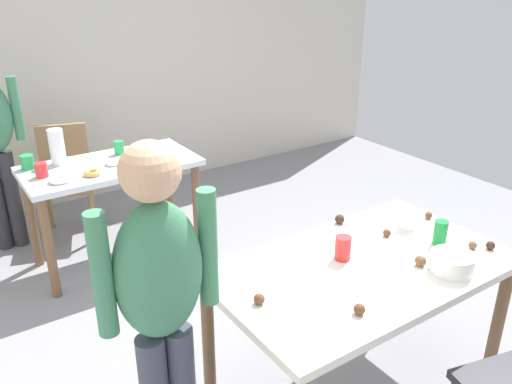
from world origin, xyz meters
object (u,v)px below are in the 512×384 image
at_px(chair_far_table, 66,174).
at_px(dining_table_far, 112,179).
at_px(dining_table_near, 361,281).
at_px(person_girl_near, 161,302).
at_px(soda_can, 440,233).
at_px(pitcher_far, 57,147).
at_px(mixing_bowl, 452,263).

bearing_deg(chair_far_table, dining_table_far, -76.50).
bearing_deg(dining_table_near, chair_far_table, 104.02).
height_order(chair_far_table, person_girl_near, person_girl_near).
distance_m(dining_table_far, chair_far_table, 0.69).
distance_m(dining_table_near, person_girl_near, 1.00).
height_order(dining_table_near, soda_can, soda_can).
height_order(chair_far_table, pitcher_far, pitcher_far).
bearing_deg(mixing_bowl, dining_table_near, 136.83).
xyz_separation_m(dining_table_far, person_girl_near, (-0.48, -1.91, 0.27)).
distance_m(mixing_bowl, soda_can, 0.25).
height_order(dining_table_near, person_girl_near, person_girl_near).
relative_size(dining_table_near, pitcher_far, 5.60).
distance_m(dining_table_near, soda_can, 0.48).
distance_m(person_girl_near, soda_can, 1.42).
height_order(mixing_bowl, pitcher_far, pitcher_far).
xyz_separation_m(chair_far_table, soda_can, (1.10, -2.67, 0.31)).
distance_m(dining_table_far, person_girl_near, 1.98).
height_order(mixing_bowl, soda_can, soda_can).
distance_m(dining_table_far, soda_can, 2.23).
relative_size(chair_far_table, pitcher_far, 3.54).
height_order(dining_table_far, soda_can, soda_can).
xyz_separation_m(dining_table_far, pitcher_far, (-0.29, 0.19, 0.24)).
bearing_deg(soda_can, dining_table_near, 171.13).
relative_size(dining_table_near, soda_can, 11.27).
relative_size(person_girl_near, mixing_bowl, 7.87).
distance_m(dining_table_near, dining_table_far, 2.01).
bearing_deg(soda_can, chair_far_table, 112.28).
height_order(dining_table_far, chair_far_table, chair_far_table).
bearing_deg(chair_far_table, mixing_bowl, -72.00).
relative_size(dining_table_far, pitcher_far, 4.78).
relative_size(mixing_bowl, pitcher_far, 0.77).
bearing_deg(mixing_bowl, pitcher_far, 114.00).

